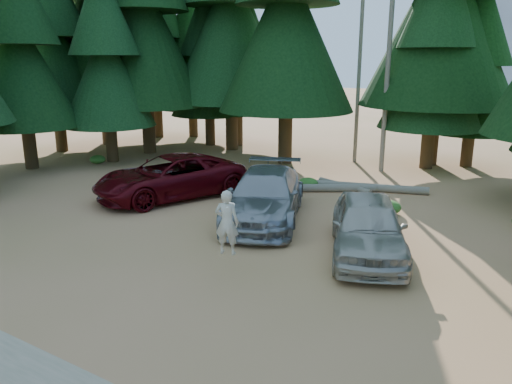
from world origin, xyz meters
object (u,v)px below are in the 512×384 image
at_px(frisbee_player, 227,222).
at_px(log_mid, 344,186).
at_px(silver_minivan_center, 265,196).
at_px(silver_minivan_right, 368,226).
at_px(log_left, 321,188).
at_px(log_right, 366,187).
at_px(red_pickup, 170,177).

xyz_separation_m(frisbee_player, log_mid, (-0.85, 10.19, -1.38)).
bearing_deg(silver_minivan_center, silver_minivan_right, -38.79).
distance_m(silver_minivan_center, log_left, 4.56).
relative_size(silver_minivan_right, log_right, 0.97).
relative_size(log_left, log_right, 0.91).
height_order(silver_minivan_right, frisbee_player, frisbee_player).
distance_m(silver_minivan_right, frisbee_player, 4.33).
height_order(silver_minivan_center, log_right, silver_minivan_center).
height_order(silver_minivan_center, log_mid, silver_minivan_center).
distance_m(silver_minivan_center, silver_minivan_right, 4.39).
bearing_deg(silver_minivan_right, frisbee_player, -150.60).
bearing_deg(log_left, log_right, 4.90).
relative_size(frisbee_player, log_right, 0.33).
distance_m(log_left, log_right, 1.98).
relative_size(red_pickup, log_mid, 2.14).
xyz_separation_m(red_pickup, log_mid, (5.55, 5.11, -0.74)).
bearing_deg(log_right, log_left, -159.49).
bearing_deg(silver_minivan_center, frisbee_player, -93.38).
relative_size(silver_minivan_right, log_mid, 1.76).
bearing_deg(frisbee_player, silver_minivan_right, -146.05).
distance_m(silver_minivan_right, log_left, 7.08).
distance_m(frisbee_player, log_left, 9.34).
height_order(silver_minivan_center, log_left, silver_minivan_center).
height_order(frisbee_player, log_mid, frisbee_player).
bearing_deg(red_pickup, log_mid, 64.94).
height_order(log_left, log_mid, log_left).
xyz_separation_m(silver_minivan_center, silver_minivan_right, (4.21, -1.23, -0.01)).
bearing_deg(log_right, silver_minivan_center, -122.86).
bearing_deg(log_mid, frisbee_player, -65.24).
distance_m(red_pickup, silver_minivan_center, 4.82).
xyz_separation_m(silver_minivan_right, frisbee_player, (-2.61, -3.40, 0.63)).
height_order(frisbee_player, log_right, frisbee_player).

